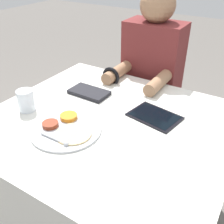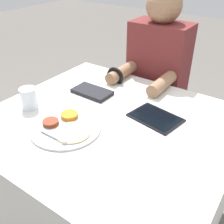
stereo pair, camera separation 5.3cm
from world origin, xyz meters
name	(u,v)px [view 1 (the left image)]	position (x,y,z in m)	size (l,w,h in m)	color
dining_table	(109,181)	(0.00, 0.00, 0.38)	(1.08, 0.97, 0.77)	silver
thali_tray	(66,129)	(-0.11, -0.16, 0.77)	(0.30, 0.30, 0.03)	#B7BABF
red_notebook	(89,93)	(-0.22, 0.16, 0.78)	(0.21, 0.12, 0.02)	silver
tablet_device	(155,116)	(0.17, 0.13, 0.77)	(0.25, 0.19, 0.01)	black
person_diner	(150,93)	(-0.07, 0.62, 0.60)	(0.36, 0.45, 1.26)	black
drinking_glass	(26,100)	(-0.38, -0.13, 0.82)	(0.08, 0.08, 0.10)	silver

